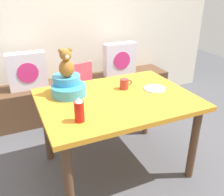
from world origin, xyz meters
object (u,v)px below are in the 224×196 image
(book_stack, at_px, (80,77))
(teddy_bear, at_px, (66,63))
(ketchup_bottle, at_px, (79,110))
(coffee_mug, at_px, (124,84))
(highchair, at_px, (85,88))
(dinner_plate_near, at_px, (155,89))
(dining_table, at_px, (117,108))
(pillow_floral_left, at_px, (27,71))
(infant_seat_teal, at_px, (68,86))
(pillow_floral_right, at_px, (120,59))

(book_stack, height_order, teddy_bear, teddy_bear)
(ketchup_bottle, bearing_deg, coffee_mug, 35.65)
(highchair, distance_m, dinner_plate_near, 0.92)
(dining_table, distance_m, teddy_bear, 0.57)
(dining_table, xyz_separation_m, dinner_plate_near, (0.39, 0.01, 0.11))
(teddy_bear, height_order, ketchup_bottle, teddy_bear)
(ketchup_bottle, bearing_deg, highchair, 70.14)
(pillow_floral_left, xyz_separation_m, dinner_plate_near, (0.99, -1.20, 0.07))
(pillow_floral_left, relative_size, infant_seat_teal, 1.33)
(pillow_floral_left, bearing_deg, coffee_mug, -55.42)
(infant_seat_teal, relative_size, coffee_mug, 2.75)
(highchair, height_order, coffee_mug, coffee_mug)
(pillow_floral_right, xyz_separation_m, highchair, (-0.64, -0.42, -0.16))
(pillow_floral_left, relative_size, ketchup_bottle, 2.38)
(pillow_floral_right, xyz_separation_m, teddy_bear, (-0.97, -0.98, 0.34))
(pillow_floral_right, height_order, ketchup_bottle, ketchup_bottle)
(book_stack, xyz_separation_m, dining_table, (-0.05, -1.23, 0.14))
(coffee_mug, bearing_deg, highchair, 104.57)
(pillow_floral_left, height_order, dining_table, pillow_floral_left)
(pillow_floral_right, xyz_separation_m, ketchup_bottle, (-1.02, -1.47, 0.15))
(infant_seat_teal, distance_m, dinner_plate_near, 0.78)
(dining_table, distance_m, dinner_plate_near, 0.41)
(dining_table, xyz_separation_m, ketchup_bottle, (-0.41, -0.25, 0.19))
(pillow_floral_left, bearing_deg, dining_table, -63.79)
(teddy_bear, height_order, coffee_mug, teddy_bear)
(book_stack, xyz_separation_m, ketchup_bottle, (-0.46, -1.49, 0.33))
(dining_table, relative_size, dinner_plate_near, 6.48)
(pillow_floral_left, relative_size, coffee_mug, 3.67)
(highchair, relative_size, dinner_plate_near, 3.95)
(dining_table, bearing_deg, highchair, 92.05)
(highchair, xyz_separation_m, infant_seat_teal, (-0.33, -0.56, 0.29))
(book_stack, xyz_separation_m, infant_seat_teal, (-0.41, -1.00, 0.31))
(book_stack, bearing_deg, ketchup_bottle, -107.29)
(highchair, relative_size, teddy_bear, 3.16)
(pillow_floral_right, distance_m, book_stack, 0.59)
(coffee_mug, xyz_separation_m, dinner_plate_near, (0.25, -0.13, -0.04))
(teddy_bear, xyz_separation_m, coffee_mug, (0.50, -0.09, -0.23))
(coffee_mug, bearing_deg, ketchup_bottle, -144.35)
(infant_seat_teal, distance_m, ketchup_bottle, 0.49)
(book_stack, bearing_deg, infant_seat_teal, -112.34)
(highchair, height_order, ketchup_bottle, ketchup_bottle)
(ketchup_bottle, bearing_deg, pillow_floral_left, 97.33)
(pillow_floral_right, height_order, highchair, pillow_floral_right)
(coffee_mug, relative_size, dinner_plate_near, 0.60)
(highchair, bearing_deg, teddy_bear, -120.15)
(dining_table, height_order, ketchup_bottle, ketchup_bottle)
(dining_table, bearing_deg, book_stack, 87.45)
(pillow_floral_left, relative_size, highchair, 0.56)
(pillow_floral_left, distance_m, ketchup_bottle, 1.49)
(highchair, distance_m, teddy_bear, 0.82)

